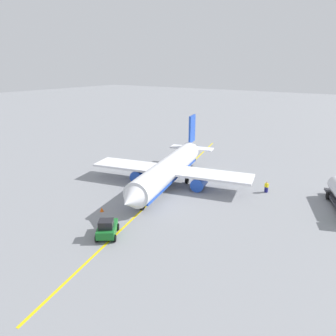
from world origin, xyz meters
The scene contains 6 objects.
ground_plane centered at (0.00, 0.00, 0.00)m, with size 400.00×400.00×0.00m, color gray.
airplane centered at (-0.48, -0.11, 2.63)m, with size 30.47×27.01×9.61m.
pushback_tug centered at (17.20, 3.21, 1.01)m, with size 4.10×3.84×2.20m.
refueling_worker centered at (-6.14, 14.18, 0.82)m, with size 0.52×0.61×1.71m.
safety_cone_nose centered at (12.96, -1.98, 0.29)m, with size 0.51×0.51×0.57m, color #F2590F.
taxi_line_marking centered at (0.00, 0.00, 0.01)m, with size 63.12×0.30×0.01m, color yellow.
Camera 1 is at (39.89, 26.98, 18.75)m, focal length 33.76 mm.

